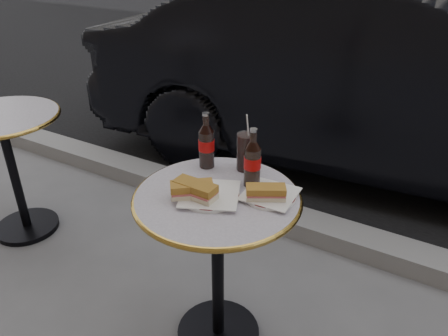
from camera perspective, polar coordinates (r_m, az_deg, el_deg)
The scene contains 14 objects.
ground at distance 2.08m, azimuth -0.74°, elevation -20.92°, with size 80.00×80.00×0.00m, color slate.
asphalt_road at distance 6.39m, azimuth 23.47°, elevation 11.92°, with size 40.00×8.00×0.00m, color black.
curb at distance 2.65m, azimuth 9.34°, elevation -7.07°, with size 40.00×0.20×0.12m, color gray.
bistro_table at distance 1.81m, azimuth -0.82°, elevation -13.37°, with size 0.62×0.62×0.73m, color #BAB2C4, non-canonical shape.
bistro_table_second at distance 2.73m, azimuth -25.71°, elevation -0.89°, with size 0.62×0.62×0.73m, color #BAB2C4, non-canonical shape.
plate_left at distance 1.58m, azimuth -1.85°, elevation -3.63°, with size 0.22×0.22×0.01m, color white.
plate_right at distance 1.59m, azimuth 6.03°, elevation -3.59°, with size 0.19×0.19×0.01m, color white.
sandwich_left_a at distance 1.55m, azimuth -4.22°, elevation -2.92°, with size 0.15×0.07×0.05m, color #A57129.
sandwich_left_b at distance 1.55m, azimuth -3.77°, elevation -2.94°, with size 0.16×0.07×0.05m, color olive.
sandwich_right at distance 1.54m, azimuth 5.48°, elevation -3.29°, with size 0.14×0.06×0.05m, color #A9742B.
cola_bottle_left at distance 1.73m, azimuth -2.32°, elevation 3.65°, with size 0.07×0.07×0.23m, color black, non-canonical shape.
cola_bottle_right at distance 1.60m, azimuth 3.76°, elevation 1.36°, with size 0.06×0.06×0.23m, color black, non-canonical shape.
cola_glass at distance 1.73m, azimuth 2.89°, elevation 2.15°, with size 0.08×0.08×0.16m, color black.
parked_car at distance 3.32m, azimuth 19.74°, elevation 11.04°, with size 4.10×1.42×1.35m, color black.
Camera 1 is at (0.70, -1.16, 1.58)m, focal length 35.00 mm.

